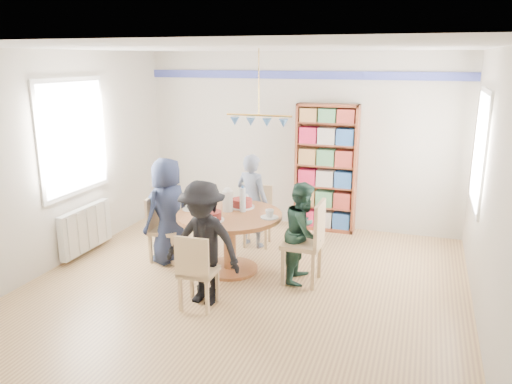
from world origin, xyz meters
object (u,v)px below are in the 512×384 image
at_px(chair_far, 258,212).
at_px(chair_near, 196,269).
at_px(chair_left, 160,225).
at_px(person_left, 168,210).
at_px(chair_right, 309,239).
at_px(bookshelf, 326,169).
at_px(radiator, 86,229).
at_px(dining_table, 230,228).
at_px(person_right, 303,232).
at_px(person_near, 203,243).
at_px(person_far, 252,201).

xyz_separation_m(chair_far, chair_near, (0.01, -2.08, -0.00)).
relative_size(chair_left, person_left, 0.62).
xyz_separation_m(chair_right, bookshelf, (-0.21, 1.98, 0.40)).
relative_size(radiator, chair_near, 1.19).
xyz_separation_m(chair_left, chair_far, (1.03, 0.99, -0.01)).
height_order(dining_table, chair_left, chair_left).
bearing_deg(radiator, person_right, 2.34).
xyz_separation_m(dining_table, person_near, (0.05, -0.88, 0.13)).
xyz_separation_m(chair_left, person_near, (1.04, -0.91, 0.21)).
height_order(chair_far, person_left, person_left).
height_order(chair_right, chair_near, chair_right).
bearing_deg(person_left, person_right, 111.35).
height_order(person_right, person_near, person_near).
xyz_separation_m(radiator, person_near, (2.12, -0.79, 0.33)).
bearing_deg(person_left, radiator, -62.25).
height_order(chair_right, person_near, person_near).
bearing_deg(chair_far, chair_near, -89.67).
xyz_separation_m(chair_near, person_far, (-0.07, 1.97, 0.20)).
bearing_deg(person_near, chair_left, 145.01).
bearing_deg(dining_table, chair_left, 178.01).
relative_size(radiator, chair_right, 1.00).
relative_size(chair_right, person_near, 0.73).
relative_size(chair_left, chair_near, 1.02).
bearing_deg(person_near, chair_right, 47.41).
bearing_deg(dining_table, person_left, 177.44).
height_order(chair_right, person_right, person_right).
bearing_deg(bookshelf, person_left, -131.37).
distance_m(person_right, person_near, 1.27).
relative_size(radiator, dining_table, 0.77).
bearing_deg(bookshelf, chair_left, -133.31).
distance_m(radiator, person_right, 3.02).
distance_m(chair_near, person_far, 1.98).
distance_m(chair_left, chair_right, 2.01).
xyz_separation_m(radiator, person_right, (3.00, 0.12, 0.25)).
bearing_deg(chair_near, bookshelf, 75.69).
height_order(person_near, bookshelf, bookshelf).
relative_size(person_left, bookshelf, 0.71).
bearing_deg(bookshelf, radiator, -144.71).
height_order(radiator, chair_far, chair_far).
bearing_deg(chair_right, person_right, 144.44).
relative_size(chair_right, person_left, 0.73).
height_order(chair_left, person_near, person_near).
bearing_deg(bookshelf, chair_near, -104.31).
bearing_deg(chair_right, person_left, 177.91).
distance_m(dining_table, chair_right, 1.02).
height_order(chair_left, person_left, person_left).
xyz_separation_m(chair_near, bookshelf, (0.77, 3.01, 0.49)).
relative_size(person_right, bookshelf, 0.62).
distance_m(person_far, bookshelf, 1.36).
distance_m(radiator, dining_table, 2.09).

